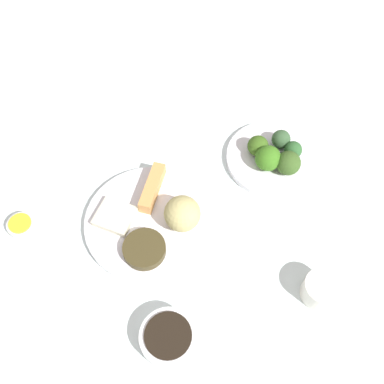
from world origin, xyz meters
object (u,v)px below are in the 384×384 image
(broccoli_plate, at_px, (273,159))
(soy_sauce_bowl, at_px, (169,338))
(sauce_ramekin_hot_mustard, at_px, (22,227))
(main_plate, at_px, (149,222))
(teacup, at_px, (321,290))

(broccoli_plate, bearing_deg, soy_sauce_bowl, -74.71)
(sauce_ramekin_hot_mustard, bearing_deg, main_plate, 47.31)
(soy_sauce_bowl, bearing_deg, broccoli_plate, 105.29)
(main_plate, xyz_separation_m, sauce_ramekin_hot_mustard, (-0.17, -0.18, 0.00))
(main_plate, height_order, teacup, teacup)
(broccoli_plate, xyz_separation_m, sauce_ramekin_hot_mustard, (-0.25, -0.48, 0.00))
(sauce_ramekin_hot_mustard, height_order, teacup, teacup)
(main_plate, height_order, soy_sauce_bowl, soy_sauce_bowl)
(main_plate, relative_size, soy_sauce_bowl, 2.60)
(broccoli_plate, bearing_deg, main_plate, -104.48)
(main_plate, bearing_deg, sauce_ramekin_hot_mustard, -132.69)
(broccoli_plate, distance_m, soy_sauce_bowl, 0.44)
(soy_sauce_bowl, bearing_deg, sauce_ramekin_hot_mustard, -171.77)
(broccoli_plate, height_order, sauce_ramekin_hot_mustard, sauce_ramekin_hot_mustard)
(soy_sauce_bowl, height_order, sauce_ramekin_hot_mustard, soy_sauce_bowl)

